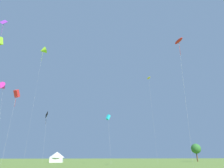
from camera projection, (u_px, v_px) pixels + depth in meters
The scene contains 11 objects.
kite_yellow_parafoil at pixel (149, 78), 69.34m from camera, with size 1.02×3.15×28.03m.
kite_lime_box at pixel (0, 41), 54.74m from camera, with size 1.65×2.90×33.02m.
kite_magenta_delta at pixel (3, 87), 52.03m from camera, with size 3.76×3.27×20.29m.
kite_lime_delta at pixel (43, 51), 68.44m from camera, with size 3.29×2.97×37.73m.
kite_cyan_box at pixel (108, 117), 54.61m from camera, with size 1.46×1.48×12.81m.
kite_purple_diamond at pixel (3, 26), 45.82m from camera, with size 3.14×2.11×32.30m.
kite_red_parafoil at pixel (179, 41), 39.80m from camera, with size 1.68×2.51×24.13m.
kite_red_box at pixel (17, 94), 46.18m from camera, with size 1.38×2.99×16.62m.
kite_black_diamond at pixel (47, 115), 57.08m from camera, with size 1.07×2.75×14.27m.
festival_tent_center at pixel (57, 157), 65.06m from camera, with size 5.08×5.08×3.30m.
tree_distant_left at pixel (196, 149), 77.42m from camera, with size 3.76×3.76×6.61m.
Camera 1 is at (-5.75, -3.44, 1.87)m, focal length 31.77 mm.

